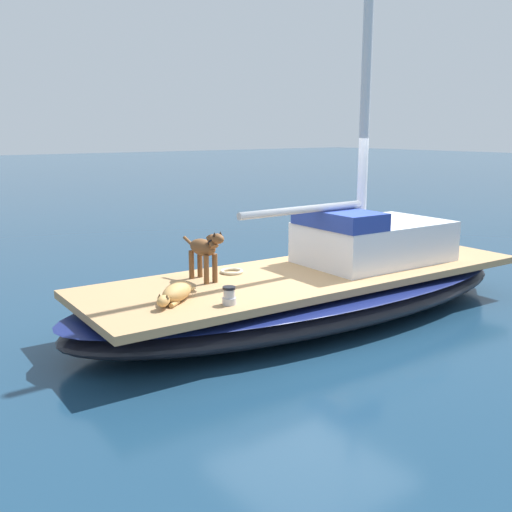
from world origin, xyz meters
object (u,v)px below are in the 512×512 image
object	(u,v)px
deck_winch	(229,296)
dog_brown	(205,250)
dog_tan	(176,293)
coiled_rope	(232,271)
sailboat_main	(312,294)

from	to	relation	value
deck_winch	dog_brown	bearing A→B (deg)	161.84
dog_tan	coiled_rope	xyz separation A→B (m)	(-0.77, 1.32, -0.08)
dog_tan	deck_winch	world-z (taller)	dog_tan
dog_brown	coiled_rope	distance (m)	0.69
dog_brown	coiled_rope	bearing A→B (deg)	106.88
dog_tan	dog_brown	size ratio (longest dim) A/B	0.87
coiled_rope	dog_brown	bearing A→B (deg)	-73.12
sailboat_main	deck_winch	xyz separation A→B (m)	(0.63, -1.86, 0.42)
dog_tan	dog_brown	world-z (taller)	dog_brown
dog_tan	dog_brown	distance (m)	1.04
sailboat_main	coiled_rope	xyz separation A→B (m)	(-0.61, -0.96, 0.35)
sailboat_main	dog_brown	size ratio (longest dim) A/B	7.86
dog_brown	deck_winch	xyz separation A→B (m)	(1.07, -0.35, -0.32)
deck_winch	coiled_rope	world-z (taller)	deck_winch
dog_tan	dog_brown	bearing A→B (deg)	127.98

